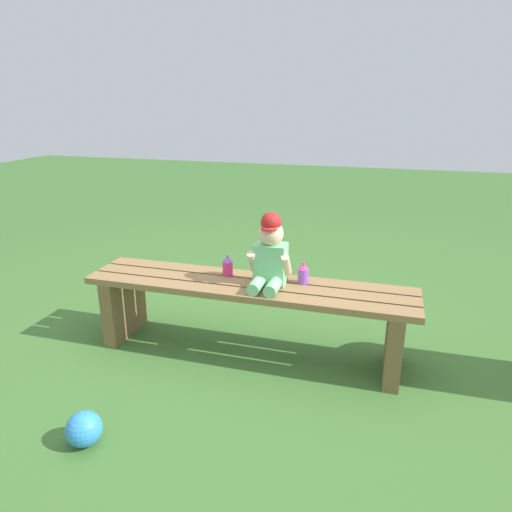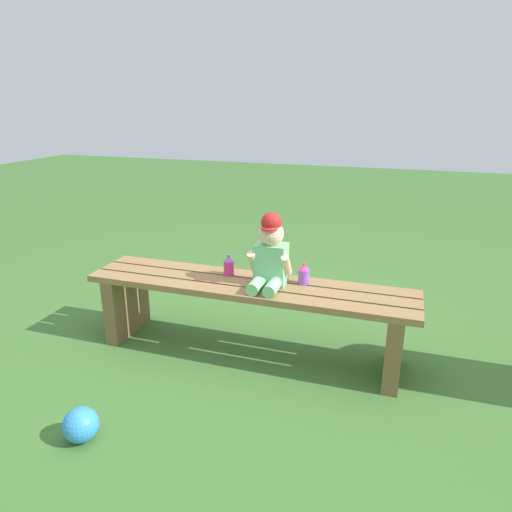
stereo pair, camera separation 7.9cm
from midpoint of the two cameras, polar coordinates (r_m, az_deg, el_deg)
ground_plane at (r=2.74m, az=-0.07°, el=-11.81°), size 16.00×16.00×0.00m
park_bench at (r=2.60m, az=-0.07°, el=-5.99°), size 1.85×0.38×0.44m
child_figure at (r=2.46m, az=2.69°, el=0.20°), size 0.23×0.27×0.40m
sippy_cup_left at (r=2.64m, az=-2.54°, el=-1.16°), size 0.06×0.06×0.12m
sippy_cup_right at (r=2.53m, az=6.85°, el=-2.22°), size 0.06×0.06×0.12m
toy_ball at (r=2.22m, az=-19.98°, el=-19.15°), size 0.15×0.15×0.15m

